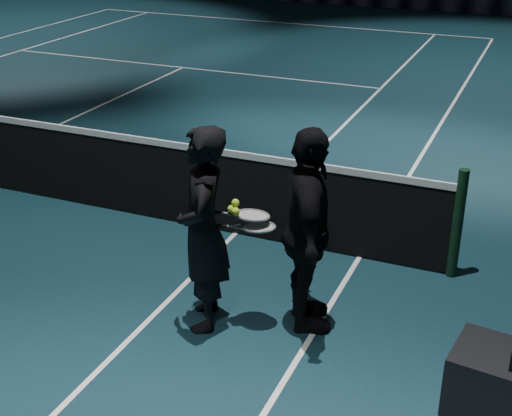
{
  "coord_description": "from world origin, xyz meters",
  "views": [
    {
      "loc": [
        7.01,
        -6.25,
        3.48
      ],
      "look_at": [
        4.99,
        -1.5,
        1.1
      ],
      "focal_mm": 50.0,
      "sensor_mm": 36.0,
      "label": 1
    }
  ],
  "objects_px": {
    "player_b": "(308,232)",
    "player_a": "(203,230)",
    "tennis_balls": "(234,208)",
    "racket_lower": "(258,227)",
    "racket_upper": "(252,215)"
  },
  "relations": [
    {
      "from": "player_a",
      "to": "racket_lower",
      "type": "bearing_deg",
      "value": 87.62
    },
    {
      "from": "tennis_balls",
      "to": "racket_lower",
      "type": "bearing_deg",
      "value": 19.11
    },
    {
      "from": "player_a",
      "to": "racket_upper",
      "type": "relative_size",
      "value": 2.6
    },
    {
      "from": "racket_lower",
      "to": "tennis_balls",
      "type": "distance_m",
      "value": 0.25
    },
    {
      "from": "racket_lower",
      "to": "racket_upper",
      "type": "bearing_deg",
      "value": 141.34
    },
    {
      "from": "player_b",
      "to": "racket_upper",
      "type": "xyz_separation_m",
      "value": [
        -0.44,
        -0.12,
        0.12
      ]
    },
    {
      "from": "player_a",
      "to": "racket_lower",
      "type": "distance_m",
      "value": 0.45
    },
    {
      "from": "player_b",
      "to": "player_a",
      "type": "bearing_deg",
      "value": 86.91
    },
    {
      "from": "player_a",
      "to": "tennis_balls",
      "type": "distance_m",
      "value": 0.32
    },
    {
      "from": "racket_lower",
      "to": "tennis_balls",
      "type": "relative_size",
      "value": 5.67
    },
    {
      "from": "racket_upper",
      "to": "player_b",
      "type": "bearing_deg",
      "value": -9.08
    },
    {
      "from": "player_a",
      "to": "racket_upper",
      "type": "xyz_separation_m",
      "value": [
        0.36,
        0.18,
        0.12
      ]
    },
    {
      "from": "racket_lower",
      "to": "racket_upper",
      "type": "xyz_separation_m",
      "value": [
        -0.06,
        0.02,
        0.08
      ]
    },
    {
      "from": "player_b",
      "to": "racket_lower",
      "type": "bearing_deg",
      "value": 86.91
    },
    {
      "from": "player_a",
      "to": "tennis_balls",
      "type": "xyz_separation_m",
      "value": [
        0.24,
        0.09,
        0.2
      ]
    }
  ]
}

